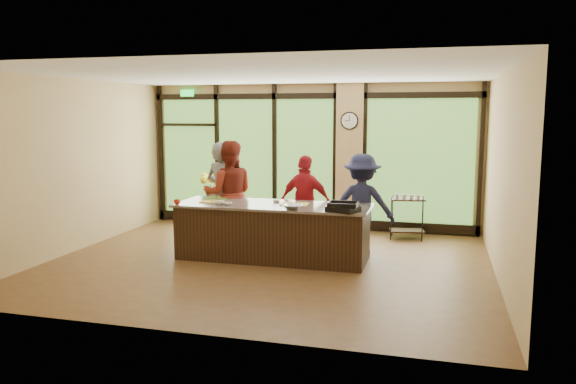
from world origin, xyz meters
The scene contains 25 objects.
floor centered at (0.00, 0.00, 0.00)m, with size 7.00×7.00×0.00m, color brown.
ceiling centered at (0.00, 0.00, 3.00)m, with size 7.00×7.00×0.00m, color silver.
back_wall centered at (0.00, 3.00, 1.50)m, with size 7.00×7.00×0.00m, color tan.
left_wall centered at (-3.50, 0.00, 1.50)m, with size 6.00×6.00×0.00m, color tan.
right_wall centered at (3.50, 0.00, 1.50)m, with size 6.00×6.00×0.00m, color tan.
window_wall centered at (0.16, 2.95, 1.39)m, with size 6.90×0.12×3.00m.
island_base centered at (0.00, 0.30, 0.44)m, with size 3.10×1.00×0.88m, color black.
countertop centered at (0.00, 0.30, 0.90)m, with size 3.20×1.10×0.04m, color #6B6059.
wall_clock centered at (0.85, 2.87, 2.25)m, with size 0.36×0.04×0.36m.
cook_left centered at (-1.18, 1.03, 0.95)m, with size 0.69×0.45×1.89m, color slate.
cook_midleft centered at (-1.03, 0.97, 0.96)m, with size 0.93×0.73×1.92m, color maroon.
cook_midright centered at (0.36, 1.12, 0.84)m, with size 0.98×0.41×1.67m, color #A61924.
cook_right centered at (1.37, 1.03, 0.86)m, with size 1.11×0.64×1.72m, color #1B1D3D.
roasting_pan centered at (1.24, -0.09, 0.96)m, with size 0.44×0.34×0.08m, color black.
mixing_bowl centered at (0.44, -0.08, 0.96)m, with size 0.30×0.30×0.07m, color silver.
cutting_board_left centered at (-1.18, 0.68, 0.93)m, with size 0.43×0.32×0.01m, color #4F9134.
cutting_board_center centered at (-1.06, 0.28, 0.93)m, with size 0.39×0.29×0.01m, color gold.
cutting_board_right centered at (0.36, 0.37, 0.93)m, with size 0.44×0.33×0.01m, color gold.
prep_bowl_near centered at (-0.84, 0.05, 0.95)m, with size 0.16×0.16×0.05m, color white.
prep_bowl_mid centered at (-0.68, 0.03, 0.94)m, with size 0.15×0.15×0.05m, color white.
prep_bowl_far centered at (0.00, 0.54, 0.94)m, with size 0.13×0.13×0.03m, color white.
red_ramekin centered at (-1.50, -0.15, 0.96)m, with size 0.10×0.10×0.08m, color red.
flower_stand centered at (-1.77, 1.89, 0.37)m, with size 0.37×0.37×0.74m, color black.
flower_vase centered at (-1.77, 1.89, 0.86)m, with size 0.23×0.23×0.24m, color #886B4A.
bar_cart centered at (2.07, 2.39, 0.52)m, with size 0.69×0.48×0.87m.
Camera 1 is at (2.62, -8.42, 2.41)m, focal length 35.00 mm.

